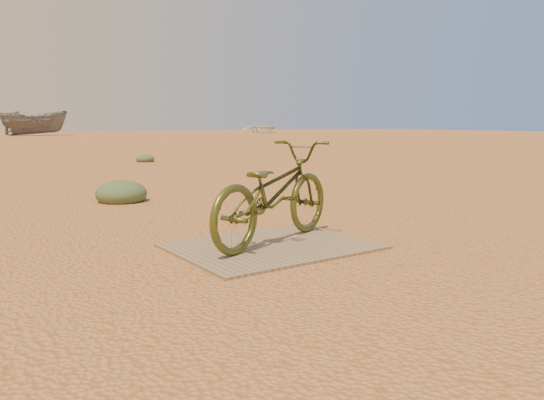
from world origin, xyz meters
TOP-DOWN VIEW (x-y plane):
  - ground at (0.00, 0.00)m, footprint 120.00×120.00m
  - plywood_board at (0.17, -0.17)m, footprint 1.60×1.23m
  - bicycle at (0.25, -0.08)m, footprint 1.74×1.11m
  - boat_mid_right at (6.50, 42.49)m, footprint 5.38×2.41m
  - boat_far_right at (27.77, 41.30)m, footprint 5.16×6.10m
  - kale_a at (0.02, 3.14)m, footprint 0.67×0.67m
  - kale_b at (2.97, 9.83)m, footprint 0.49×0.49m

SIDE VIEW (x-z plane):
  - ground at x=0.00m, z-range 0.00..0.00m
  - kale_a at x=0.02m, z-range -0.18..0.18m
  - kale_b at x=2.97m, z-range -0.14..0.14m
  - plywood_board at x=0.17m, z-range 0.00..0.02m
  - bicycle at x=0.25m, z-range 0.02..0.88m
  - boat_far_right at x=27.77m, z-range 0.00..1.08m
  - boat_mid_right at x=6.50m, z-range 0.00..2.02m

